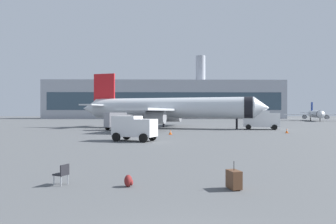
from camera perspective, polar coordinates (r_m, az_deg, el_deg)
airplane_at_gate at (r=56.08m, az=0.19°, el=0.69°), size 35.05×31.99×10.50m
airplane_taxiing at (r=111.72m, az=25.98°, el=-0.36°), size 19.56×21.41×6.44m
service_truck at (r=51.12m, az=-9.09°, el=-1.55°), size 5.18×4.58×2.90m
fuel_truck at (r=54.46m, az=16.95°, el=-1.28°), size 6.41×3.93×3.20m
cargo_van at (r=31.53m, az=-6.41°, el=-2.83°), size 4.83×3.70×2.60m
safety_cone_near at (r=46.32m, az=21.40°, el=-3.31°), size 0.44×0.44×0.64m
safety_cone_mid at (r=57.90m, az=-8.20°, el=-2.59°), size 0.44×0.44×0.74m
safety_cone_far at (r=40.28m, az=0.45°, el=-3.83°), size 0.44×0.44×0.63m
rolling_suitcase at (r=12.39m, az=12.27°, el=-12.25°), size 0.55×0.72×1.10m
traveller_backpack at (r=12.67m, az=-7.41°, el=-12.71°), size 0.36×0.40×0.48m
gate_chair at (r=13.50m, az=-19.22°, el=-10.77°), size 0.64×0.64×0.86m
terminal_building at (r=140.01m, az=-0.60°, el=2.30°), size 105.97×19.63×28.88m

